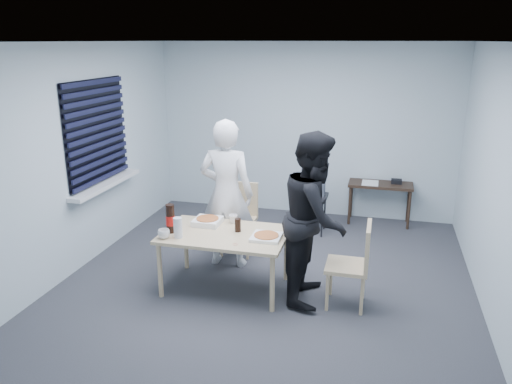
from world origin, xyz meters
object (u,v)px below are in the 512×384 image
(dining_table, at_px, (225,238))
(backpack, at_px, (313,180))
(side_table, at_px, (380,189))
(person_white, at_px, (227,194))
(person_black, at_px, (315,217))
(soda_bottle, at_px, (170,219))
(chair_far, at_px, (240,212))
(mug_b, at_px, (233,219))
(mug_a, at_px, (164,234))
(stool, at_px, (313,203))
(chair_right, at_px, (356,260))

(dining_table, relative_size, backpack, 2.99)
(dining_table, height_order, side_table, dining_table)
(person_white, relative_size, person_black, 1.00)
(soda_bottle, bearing_deg, backpack, 58.22)
(chair_far, height_order, mug_b, chair_far)
(person_black, bearing_deg, mug_a, 103.52)
(side_table, height_order, mug_a, mug_a)
(person_black, xyz_separation_m, stool, (-0.27, 1.83, -0.45))
(person_white, xyz_separation_m, backpack, (0.84, 1.27, -0.12))
(person_black, bearing_deg, chair_far, 48.06)
(stool, xyz_separation_m, soda_bottle, (-1.24, -2.01, 0.36))
(chair_right, relative_size, mug_b, 8.90)
(soda_bottle, bearing_deg, chair_far, 69.67)
(side_table, relative_size, soda_bottle, 2.95)
(backpack, xyz_separation_m, soda_bottle, (-1.24, -2.00, 0.03))
(chair_far, xyz_separation_m, chair_right, (1.52, -1.08, 0.00))
(chair_right, bearing_deg, side_table, 85.73)
(person_black, distance_m, stool, 1.90)
(person_white, bearing_deg, side_table, -132.62)
(stool, height_order, mug_a, mug_a)
(mug_b, bearing_deg, chair_far, 100.33)
(chair_right, height_order, mug_a, chair_right)
(mug_a, bearing_deg, stool, 60.50)
(dining_table, relative_size, stool, 2.43)
(person_white, height_order, soda_bottle, person_white)
(side_table, bearing_deg, chair_far, -139.35)
(dining_table, bearing_deg, side_table, 57.80)
(side_table, distance_m, backpack, 1.12)
(stool, bearing_deg, backpack, -90.00)
(stool, bearing_deg, soda_bottle, -121.61)
(person_white, distance_m, mug_a, 1.01)
(person_black, relative_size, mug_a, 14.39)
(dining_table, height_order, backpack, backpack)
(dining_table, xyz_separation_m, person_white, (-0.17, 0.61, 0.30))
(person_white, bearing_deg, dining_table, 105.45)
(soda_bottle, bearing_deg, mug_a, -90.00)
(chair_right, height_order, stool, chair_right)
(dining_table, relative_size, side_table, 1.45)
(mug_a, bearing_deg, backpack, 60.35)
(person_black, bearing_deg, side_table, -14.48)
(soda_bottle, bearing_deg, side_table, 50.83)
(chair_far, bearing_deg, chair_right, -35.25)
(side_table, bearing_deg, soda_bottle, -129.17)
(dining_table, height_order, soda_bottle, soda_bottle)
(dining_table, xyz_separation_m, mug_a, (-0.56, -0.30, 0.11))
(chair_right, distance_m, backpack, 2.06)
(person_white, bearing_deg, chair_right, 157.39)
(chair_right, distance_m, side_table, 2.56)
(backpack, bearing_deg, mug_a, -104.98)
(mug_a, height_order, mug_b, mug_a)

